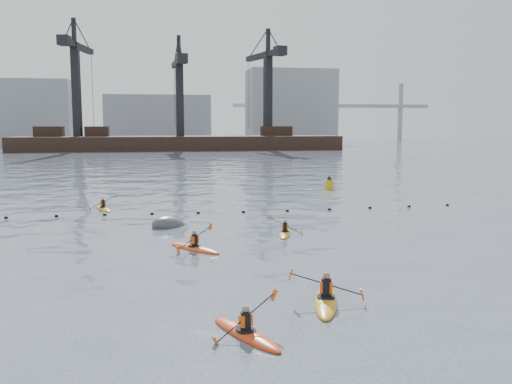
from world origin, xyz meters
TOP-DOWN VIEW (x-y plane):
  - ground at (0.00, 0.00)m, footprint 400.00×400.00m
  - float_line at (-0.50, 22.53)m, footprint 33.24×0.73m
  - barge_pier at (-0.22, 110.00)m, footprint 72.00×19.30m
  - skyline at (2.23, 150.27)m, footprint 141.00×28.00m
  - kayaker_0 at (-2.10, 1.37)m, footprint 2.02×3.07m
  - kayaker_1 at (0.96, 3.72)m, footprint 2.43×3.73m
  - kayaker_2 at (-2.86, 12.13)m, footprint 2.57×2.95m
  - kayaker_3 at (2.13, 14.85)m, footprint 1.94×2.88m
  - kayaker_5 at (-8.36, 25.24)m, footprint 1.94×2.95m
  - mooring_buoy at (-3.97, 18.29)m, footprint 2.77×2.55m
  - nav_buoy at (10.63, 33.89)m, footprint 0.78×0.78m

SIDE VIEW (x-z plane):
  - ground at x=0.00m, z-range 0.00..0.00m
  - mooring_buoy at x=-3.97m, z-range -0.79..0.79m
  - float_line at x=-0.50m, z-range -0.09..0.15m
  - kayaker_3 at x=2.13m, z-range -0.48..0.66m
  - kayaker_5 at x=-8.36m, z-range -0.47..0.65m
  - kayaker_0 at x=-2.10m, z-range -0.54..0.73m
  - kayaker_2 at x=-2.86m, z-range -0.52..0.72m
  - kayaker_1 at x=0.96m, z-range -0.52..0.75m
  - nav_buoy at x=10.63m, z-range -0.28..1.14m
  - barge_pier at x=-0.22m, z-range -12.86..16.64m
  - skyline at x=2.23m, z-range -1.75..20.25m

